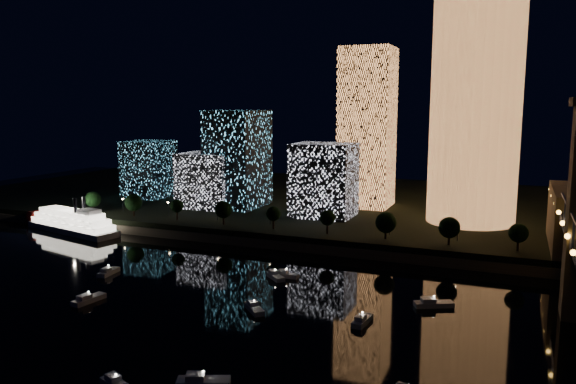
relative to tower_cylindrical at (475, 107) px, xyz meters
name	(u,v)px	position (x,y,z in m)	size (l,w,h in m)	color
ground	(232,360)	(-33.18, -127.21, -47.42)	(520.00, 520.00, 0.00)	black
far_bank	(398,208)	(-33.18, 32.79, -44.92)	(420.00, 160.00, 5.00)	black
seawall	(351,251)	(-33.18, -45.21, -45.92)	(420.00, 6.00, 3.00)	#6B5E4C
tower_cylindrical	(475,107)	(0.00, 0.00, 0.00)	(34.00, 34.00, 84.59)	#F5954E
tower_rectangular	(367,128)	(-44.79, 18.65, -8.80)	(21.13, 21.13, 67.23)	#F5954E
midrise_blocks	(232,169)	(-97.84, -4.30, -26.36)	(113.26, 33.46, 41.18)	white
riverboat	(69,222)	(-143.94, -52.26, -43.71)	(48.91, 20.23, 14.46)	silver
motorboats	(244,331)	(-36.58, -115.24, -46.61)	(99.45, 89.60, 2.78)	silver
esplanade_trees	(274,214)	(-63.08, -39.21, -36.95)	(166.10, 6.88, 8.94)	black
street_lamps	(270,214)	(-67.18, -33.21, -38.40)	(132.70, 0.70, 5.65)	black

